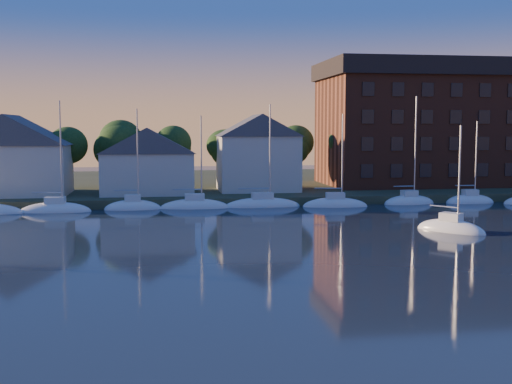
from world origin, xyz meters
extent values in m
plane|color=black|center=(0.00, 0.00, 0.00)|extent=(260.00, 260.00, 0.00)
cube|color=#353C23|center=(0.00, 75.00, 0.00)|extent=(160.00, 50.00, 2.00)
cube|color=brown|center=(0.00, 52.00, 0.00)|extent=(120.00, 3.00, 1.00)
cube|color=beige|center=(-22.00, 58.00, 4.00)|extent=(13.00, 9.00, 6.00)
cube|color=beige|center=(-6.00, 57.00, 3.50)|extent=(11.00, 8.00, 5.00)
cube|color=beige|center=(8.00, 59.00, 4.50)|extent=(10.00, 8.00, 7.00)
cube|color=brown|center=(34.00, 65.00, 8.50)|extent=(30.00, 16.00, 15.00)
cube|color=black|center=(34.00, 65.00, 17.20)|extent=(31.00, 17.00, 2.40)
cylinder|color=#372519|center=(-18.00, 63.00, 2.75)|extent=(0.50, 0.50, 3.50)
sphere|color=#173413|center=(-18.00, 63.00, 7.20)|extent=(5.40, 5.40, 5.40)
cylinder|color=#372519|center=(-10.00, 63.00, 2.75)|extent=(0.50, 0.50, 3.50)
sphere|color=#173413|center=(-10.00, 63.00, 7.20)|extent=(5.40, 5.40, 5.40)
cylinder|color=#372519|center=(-2.00, 63.00, 2.75)|extent=(0.50, 0.50, 3.50)
sphere|color=#173413|center=(-2.00, 63.00, 7.20)|extent=(5.40, 5.40, 5.40)
cylinder|color=#372519|center=(6.00, 63.00, 2.75)|extent=(0.50, 0.50, 3.50)
sphere|color=#173413|center=(6.00, 63.00, 7.20)|extent=(5.40, 5.40, 5.40)
cylinder|color=#372519|center=(14.00, 63.00, 2.75)|extent=(0.50, 0.50, 3.50)
sphere|color=#173413|center=(14.00, 63.00, 7.20)|extent=(5.40, 5.40, 5.40)
cylinder|color=#372519|center=(22.00, 63.00, 2.75)|extent=(0.50, 0.50, 3.50)
sphere|color=#173413|center=(22.00, 63.00, 7.20)|extent=(5.40, 5.40, 5.40)
cylinder|color=#372519|center=(30.00, 63.00, 2.75)|extent=(0.50, 0.50, 3.50)
sphere|color=#173413|center=(30.00, 63.00, 7.20)|extent=(5.40, 5.40, 5.40)
cylinder|color=#372519|center=(38.00, 63.00, 2.75)|extent=(0.50, 0.50, 3.50)
sphere|color=#173413|center=(38.00, 63.00, 7.20)|extent=(5.40, 5.40, 5.40)
ellipsoid|color=white|center=(-16.00, 49.00, 0.00)|extent=(7.50, 2.40, 2.20)
cube|color=white|center=(-16.00, 49.00, 1.30)|extent=(2.10, 1.32, 0.70)
cylinder|color=#A5A8AD|center=(-15.25, 49.00, 5.95)|extent=(0.16, 0.16, 10.00)
cylinder|color=#A5A8AD|center=(-16.82, 49.00, 2.15)|extent=(3.15, 0.12, 0.12)
ellipsoid|color=white|center=(-8.00, 49.00, 0.00)|extent=(7.50, 2.40, 2.20)
cube|color=white|center=(-8.00, 49.00, 1.30)|extent=(2.10, 1.32, 0.70)
cylinder|color=#A5A8AD|center=(-7.25, 49.00, 5.95)|extent=(0.16, 0.16, 10.00)
cylinder|color=#A5A8AD|center=(-8.82, 49.00, 2.15)|extent=(3.15, 0.12, 0.12)
ellipsoid|color=white|center=(0.00, 49.00, 0.00)|extent=(7.50, 2.40, 2.20)
cube|color=white|center=(0.00, 49.00, 1.30)|extent=(2.10, 1.32, 0.70)
cylinder|color=#A5A8AD|center=(0.75, 49.00, 5.95)|extent=(0.16, 0.16, 10.00)
cylinder|color=#A5A8AD|center=(-0.82, 49.00, 2.15)|extent=(3.15, 0.12, 0.12)
ellipsoid|color=white|center=(8.00, 49.00, 0.00)|extent=(7.50, 2.40, 2.20)
cube|color=white|center=(8.00, 49.00, 1.30)|extent=(2.10, 1.32, 0.70)
cylinder|color=#A5A8AD|center=(8.75, 49.00, 5.95)|extent=(0.16, 0.16, 10.00)
cylinder|color=#A5A8AD|center=(7.17, 49.00, 2.15)|extent=(3.15, 0.12, 0.12)
ellipsoid|color=white|center=(16.00, 49.00, 0.00)|extent=(7.50, 2.40, 2.20)
cube|color=white|center=(16.00, 49.00, 1.30)|extent=(2.10, 1.32, 0.70)
cylinder|color=#A5A8AD|center=(16.75, 49.00, 5.95)|extent=(0.16, 0.16, 10.00)
cylinder|color=#A5A8AD|center=(15.18, 49.00, 2.15)|extent=(3.15, 0.12, 0.12)
ellipsoid|color=white|center=(24.00, 49.00, 0.00)|extent=(7.50, 2.40, 2.20)
cube|color=white|center=(24.00, 49.00, 1.30)|extent=(2.10, 1.32, 0.70)
cylinder|color=#A5A8AD|center=(24.75, 49.00, 5.95)|extent=(0.16, 0.16, 10.00)
cylinder|color=#A5A8AD|center=(23.18, 49.00, 2.15)|extent=(3.15, 0.12, 0.12)
ellipsoid|color=white|center=(32.00, 49.00, 0.00)|extent=(7.50, 2.40, 2.20)
cube|color=white|center=(32.00, 49.00, 1.30)|extent=(2.10, 1.32, 0.70)
cylinder|color=#A5A8AD|center=(32.75, 49.00, 5.95)|extent=(0.16, 0.16, 10.00)
cylinder|color=#A5A8AD|center=(31.18, 49.00, 2.15)|extent=(3.15, 0.12, 0.12)
ellipsoid|color=white|center=(20.60, 29.76, 0.00)|extent=(5.65, 6.33, 2.20)
cube|color=white|center=(20.60, 29.76, 1.30)|extent=(2.04, 2.14, 0.70)
cylinder|color=#A5A8AD|center=(20.99, 29.26, 5.12)|extent=(0.16, 0.16, 8.33)
cylinder|color=#A5A8AD|center=(20.16, 30.30, 2.15)|extent=(1.76, 2.17, 0.12)
camera|label=1|loc=(-4.78, -22.61, 9.06)|focal=45.00mm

